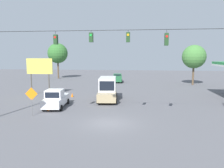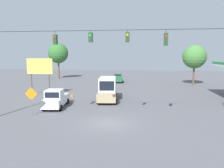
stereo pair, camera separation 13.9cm
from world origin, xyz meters
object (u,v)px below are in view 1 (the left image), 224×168
traffic_cone_third (65,99)px  tree_horizon_left (194,57)px  overhead_signal_span (110,59)px  pickup_truck_white_parked_shoulder (56,99)px  traffic_cone_fourth (72,95)px  traffic_cone_nearest (48,108)px  traffic_cone_second (59,102)px  box_truck_tan_withflow_mid (108,89)px  tree_horizon_right (58,53)px  roadside_billboard (40,69)px  sedan_green_withflow_deep (117,78)px  work_zone_sign (32,96)px

traffic_cone_third → tree_horizon_left: tree_horizon_left is taller
overhead_signal_span → tree_horizon_left: 29.64m
overhead_signal_span → pickup_truck_white_parked_shoulder: 9.51m
overhead_signal_span → traffic_cone_fourth: (6.94, -11.00, -5.31)m
overhead_signal_span → traffic_cone_nearest: overhead_signal_span is taller
traffic_cone_second → tree_horizon_left: tree_horizon_left is taller
overhead_signal_span → box_truck_tan_withflow_mid: size_ratio=3.21×
tree_horizon_right → roadside_billboard: bearing=104.2°
traffic_cone_third → traffic_cone_fourth: bearing=-92.5°
box_truck_tan_withflow_mid → traffic_cone_nearest: (5.56, 6.43, -1.18)m
overhead_signal_span → traffic_cone_second: (6.94, -5.84, -5.31)m
traffic_cone_fourth → sedan_green_withflow_deep: bearing=-105.3°
pickup_truck_white_parked_shoulder → traffic_cone_second: bearing=-87.4°
pickup_truck_white_parked_shoulder → traffic_cone_fourth: size_ratio=8.95×
sedan_green_withflow_deep → tree_horizon_left: 16.35m
box_truck_tan_withflow_mid → roadside_billboard: roadside_billboard is taller
pickup_truck_white_parked_shoulder → tree_horizon_left: 30.15m
pickup_truck_white_parked_shoulder → traffic_cone_fourth: (0.06, -6.36, -0.67)m
box_truck_tan_withflow_mid → roadside_billboard: size_ratio=1.27×
traffic_cone_third → work_zone_sign: (0.80, 7.35, 1.69)m
overhead_signal_span → roadside_billboard: size_ratio=4.07×
box_truck_tan_withflow_mid → roadside_billboard: bearing=-13.2°
box_truck_tan_withflow_mid → tree_horizon_right: size_ratio=0.77×
sedan_green_withflow_deep → work_zone_sign: (5.78, 27.81, 0.99)m
box_truck_tan_withflow_mid → tree_horizon_right: (16.44, -25.62, 4.97)m
traffic_cone_second → tree_horizon_left: size_ratio=0.08×
overhead_signal_span → tree_horizon_right: (18.03, -35.15, 0.84)m
pickup_truck_white_parked_shoulder → tree_horizon_right: 32.94m
overhead_signal_span → work_zone_sign: size_ratio=7.84×
traffic_cone_nearest → tree_horizon_left: (-20.58, -23.34, 5.35)m
box_truck_tan_withflow_mid → tree_horizon_left: 22.99m
work_zone_sign → roadside_billboard: bearing=-68.9°
box_truck_tan_withflow_mid → traffic_cone_nearest: bearing=49.1°
traffic_cone_fourth → work_zone_sign: work_zone_sign is taller
pickup_truck_white_parked_shoulder → roadside_billboard: 9.54m
traffic_cone_second → work_zone_sign: work_zone_sign is taller
sedan_green_withflow_deep → tree_horizon_right: 18.04m
sedan_green_withflow_deep → traffic_cone_nearest: (5.07, 25.60, -0.69)m
traffic_cone_nearest → tree_horizon_right: 34.39m
pickup_truck_white_parked_shoulder → sedan_green_withflow_deep: pickup_truck_white_parked_shoulder is taller
pickup_truck_white_parked_shoulder → tree_horizon_left: size_ratio=0.68×
tree_horizon_right → traffic_cone_second: bearing=110.7°
box_truck_tan_withflow_mid → traffic_cone_third: box_truck_tan_withflow_mid is taller
sedan_green_withflow_deep → tree_horizon_left: size_ratio=0.51×
work_zone_sign → tree_horizon_left: (-21.29, -25.54, 3.66)m
pickup_truck_white_parked_shoulder → tree_horizon_right: size_ratio=0.60×
pickup_truck_white_parked_shoulder → box_truck_tan_withflow_mid: box_truck_tan_withflow_mid is taller
overhead_signal_span → tree_horizon_right: tree_horizon_right is taller
traffic_cone_nearest → roadside_billboard: size_ratio=0.11×
traffic_cone_second → roadside_billboard: size_ratio=0.11×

